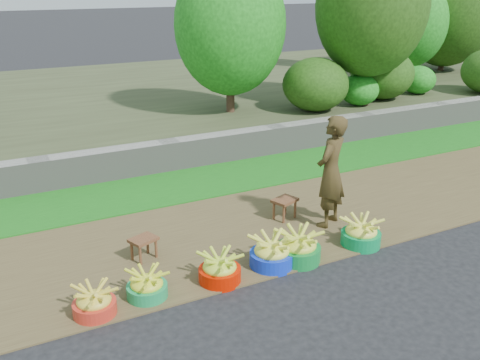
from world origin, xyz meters
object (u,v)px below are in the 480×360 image
basin_b (147,286)px  stool_left (143,242)px  vendor_woman (331,172)px  basin_a (94,303)px  basin_e (298,247)px  stool_right (285,203)px  basin_f (361,233)px  basin_d (272,253)px  basin_c (220,269)px

basin_b → stool_left: 0.86m
stool_left → vendor_woman: bearing=-4.8°
basin_a → basin_b: bearing=5.9°
basin_e → stool_right: size_ratio=1.34×
vendor_woman → stool_left: bearing=-35.4°
basin_f → vendor_woman: bearing=91.4°
basin_d → stool_right: size_ratio=1.30×
basin_b → basin_e: size_ratio=0.81×
basin_e → basin_f: (0.95, -0.03, -0.01)m
basin_d → stool_left: (-1.32, 0.86, 0.06)m
basin_b → stool_right: (2.39, 1.04, 0.11)m
basin_b → basin_d: 1.55m
basin_a → basin_d: basin_d is taller
vendor_woman → basin_b: bearing=-18.5°
vendor_woman → basin_a: bearing=-19.6°
basin_d → stool_right: (0.85, 1.07, 0.08)m
stool_right → vendor_woman: vendor_woman is taller
basin_a → basin_b: size_ratio=1.01×
basin_c → stool_right: (1.55, 1.10, 0.10)m
basin_b → stool_right: 2.61m
basin_f → stool_right: (-0.46, 1.13, 0.09)m
basin_a → basin_c: (1.42, -0.00, 0.01)m
basin_f → basin_c: bearing=179.2°
basin_d → stool_left: 1.57m
basin_c → basin_f: 2.02m
stool_left → vendor_woman: 2.68m
basin_d → vendor_woman: (1.29, 0.64, 0.62)m
basin_d → basin_e: 0.36m
basin_e → vendor_woman: 1.30m
basin_b → basin_f: 2.86m
basin_c → stool_right: size_ratio=1.19×
stool_right → basin_d: bearing=-128.3°
basin_d → stool_right: 1.37m
basin_b → basin_c: size_ratio=0.91×
basin_a → vendor_woman: bearing=11.0°
basin_a → basin_e: basin_e is taller
basin_f → basin_b: bearing=178.2°
basin_f → stool_left: (-2.63, 0.91, 0.07)m
basin_c → basin_b: bearing=175.7°
vendor_woman → stool_right: bearing=-74.7°
basin_b → vendor_woman: 2.98m
basin_f → stool_left: bearing=160.8°
basin_e → stool_right: bearing=66.3°
basin_d → basin_f: 1.31m
basin_b → basin_d: (1.55, -0.03, 0.03)m
stool_right → basin_c: bearing=-144.6°
stool_left → basin_b: bearing=-105.6°
basin_a → basin_c: 1.42m
basin_a → stool_right: basin_a is taller
vendor_woman → basin_e: bearing=5.1°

